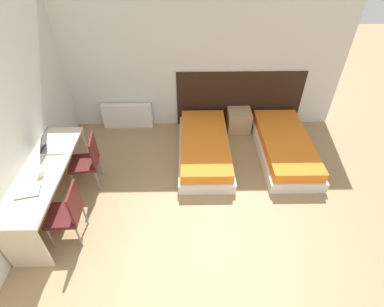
{
  "coord_description": "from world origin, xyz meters",
  "views": [
    {
      "loc": [
        -0.06,
        -1.51,
        3.51
      ],
      "look_at": [
        0.0,
        1.99,
        0.55
      ],
      "focal_mm": 28.0,
      "sensor_mm": 36.0,
      "label": 1
    }
  ],
  "objects_px": {
    "bed_near_door": "(285,146)",
    "nightstand": "(239,121)",
    "bed_near_window": "(204,147)",
    "chair_near_laptop": "(87,160)",
    "chair_near_notebook": "(68,212)",
    "laptop": "(51,146)"
  },
  "relations": [
    {
      "from": "bed_near_window",
      "to": "laptop",
      "type": "bearing_deg",
      "value": -161.49
    },
    {
      "from": "bed_near_door",
      "to": "laptop",
      "type": "xyz_separation_m",
      "value": [
        -3.68,
        -0.75,
        0.66
      ]
    },
    {
      "from": "bed_near_door",
      "to": "nightstand",
      "type": "xyz_separation_m",
      "value": [
        -0.71,
        0.77,
        0.04
      ]
    },
    {
      "from": "chair_near_notebook",
      "to": "laptop",
      "type": "bearing_deg",
      "value": 112.65
    },
    {
      "from": "bed_near_door",
      "to": "bed_near_window",
      "type": "bearing_deg",
      "value": 180.0
    },
    {
      "from": "bed_near_door",
      "to": "nightstand",
      "type": "relative_size",
      "value": 4.4
    },
    {
      "from": "bed_near_window",
      "to": "laptop",
      "type": "relative_size",
      "value": 6.15
    },
    {
      "from": "bed_near_window",
      "to": "nightstand",
      "type": "height_order",
      "value": "nightstand"
    },
    {
      "from": "nightstand",
      "to": "chair_near_laptop",
      "type": "bearing_deg",
      "value": -150.65
    },
    {
      "from": "bed_near_door",
      "to": "chair_near_laptop",
      "type": "height_order",
      "value": "chair_near_laptop"
    },
    {
      "from": "bed_near_door",
      "to": "chair_near_laptop",
      "type": "bearing_deg",
      "value": -168.49
    },
    {
      "from": "bed_near_door",
      "to": "nightstand",
      "type": "height_order",
      "value": "nightstand"
    },
    {
      "from": "nightstand",
      "to": "laptop",
      "type": "relative_size",
      "value": 1.4
    },
    {
      "from": "nightstand",
      "to": "chair_near_notebook",
      "type": "bearing_deg",
      "value": -136.26
    },
    {
      "from": "nightstand",
      "to": "chair_near_notebook",
      "type": "height_order",
      "value": "chair_near_notebook"
    },
    {
      "from": "bed_near_window",
      "to": "chair_near_laptop",
      "type": "bearing_deg",
      "value": -160.09
    },
    {
      "from": "bed_near_window",
      "to": "bed_near_door",
      "type": "relative_size",
      "value": 1.0
    },
    {
      "from": "nightstand",
      "to": "laptop",
      "type": "bearing_deg",
      "value": -152.84
    },
    {
      "from": "chair_near_laptop",
      "to": "chair_near_notebook",
      "type": "relative_size",
      "value": 1.0
    },
    {
      "from": "chair_near_notebook",
      "to": "bed_near_door",
      "type": "bearing_deg",
      "value": 24.84
    },
    {
      "from": "chair_near_notebook",
      "to": "chair_near_laptop",
      "type": "bearing_deg",
      "value": 87.77
    },
    {
      "from": "nightstand",
      "to": "chair_near_notebook",
      "type": "relative_size",
      "value": 0.5
    }
  ]
}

